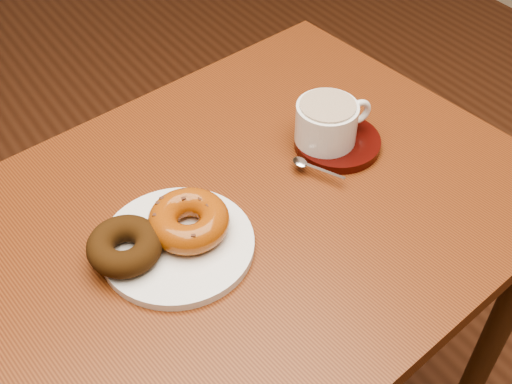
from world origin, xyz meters
TOP-DOWN VIEW (x-y plane):
  - cafe_table at (0.29, 0.20)m, footprint 0.95×0.75m
  - donut_plate at (0.17, 0.19)m, footprint 0.23×0.23m
  - donut_cinnamon at (0.10, 0.21)m, footprint 0.14×0.14m
  - donut_caramel at (0.19, 0.20)m, footprint 0.11×0.11m
  - saucer at (0.49, 0.23)m, footprint 0.15×0.15m
  - coffee_cup at (0.48, 0.24)m, footprint 0.13×0.10m
  - teaspoon at (0.41, 0.21)m, footprint 0.05×0.08m

SIDE VIEW (x-z plane):
  - cafe_table at x=0.29m, z-range 0.28..1.11m
  - donut_plate at x=0.17m, z-range 0.83..0.84m
  - saucer at x=0.49m, z-range 0.83..0.84m
  - teaspoon at x=0.41m, z-range 0.84..0.85m
  - donut_cinnamon at x=0.10m, z-range 0.84..0.88m
  - donut_caramel at x=0.19m, z-range 0.84..0.88m
  - coffee_cup at x=0.48m, z-range 0.84..0.91m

